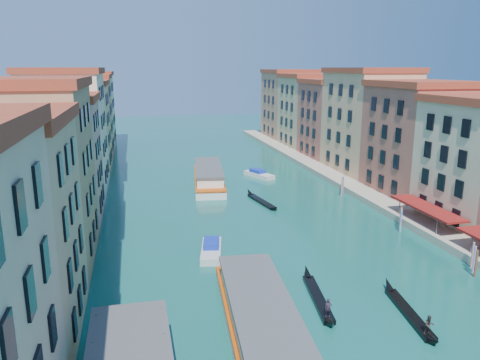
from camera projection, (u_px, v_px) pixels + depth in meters
The scene contains 11 objects.
left_bank_palazzos at pixel (63, 141), 73.81m from camera, with size 12.80×128.40×21.00m.
right_bank_palazzos at pixel (383, 130), 86.25m from camera, with size 12.80×128.40×21.00m.
quay at pixel (340, 181), 86.68m from camera, with size 4.00×140.00×1.00m, color #A59D85.
mooring_poles_right at pixel (456, 251), 51.56m from camera, with size 1.44×54.24×3.20m.
vaporetto_near at pixel (261, 323), 36.60m from camera, with size 7.03×22.95×3.36m.
vaporetto_far at pixel (209, 176), 86.36m from camera, with size 7.77×22.88×3.34m.
gondola_fore at pixel (318, 297), 43.16m from camera, with size 2.64×11.49×2.30m.
gondola_right at pixel (410, 312), 40.29m from camera, with size 2.49×11.13×2.22m.
gondola_far at pixel (261, 200), 74.56m from camera, with size 2.82×11.33×1.61m.
motorboat_mid at pixel (211, 249), 54.00m from camera, with size 3.57×7.35×1.46m.
motorboat_far at pixel (259, 174), 92.02m from camera, with size 4.98×7.40×1.47m.
Camera 1 is at (-14.98, -12.95, 20.97)m, focal length 35.00 mm.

